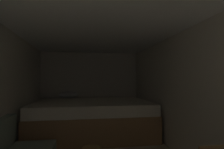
# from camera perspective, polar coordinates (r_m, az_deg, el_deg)

# --- Properties ---
(wall_back) EXTENTS (2.78, 0.05, 2.01)m
(wall_back) POSITION_cam_1_polar(r_m,az_deg,el_deg) (5.21, -6.81, -4.24)
(wall_back) COLOR beige
(wall_back) RESTS_ON ground
(wall_right) EXTENTS (0.05, 5.38, 2.01)m
(wall_right) POSITION_cam_1_polar(r_m,az_deg,el_deg) (2.96, 23.49, -5.93)
(wall_right) COLOR beige
(wall_right) RESTS_ON ground
(ceiling_slab) EXTENTS (2.78, 5.38, 0.05)m
(ceiling_slab) POSITION_cam_1_polar(r_m,az_deg,el_deg) (2.62, -3.94, 16.17)
(ceiling_slab) COLOR white
(ceiling_slab) RESTS_ON wall_left
(bed) EXTENTS (2.56, 1.82, 0.94)m
(bed) POSITION_cam_1_polar(r_m,az_deg,el_deg) (4.31, -6.30, -13.18)
(bed) COLOR #9E7247
(bed) RESTS_ON ground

